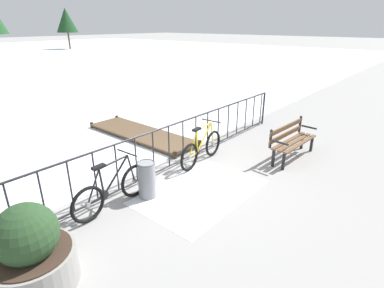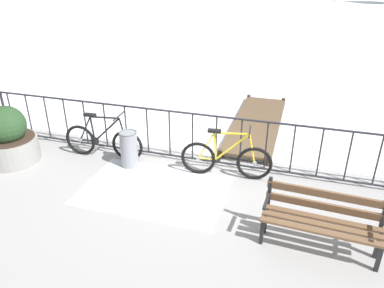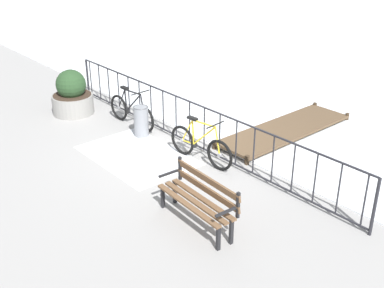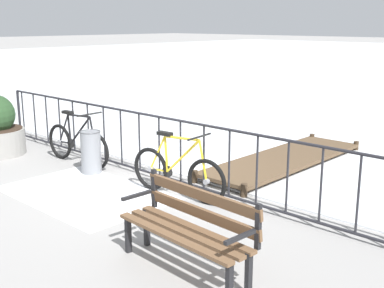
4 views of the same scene
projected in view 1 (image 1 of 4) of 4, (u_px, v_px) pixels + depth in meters
ground_plane at (170, 169)px, 7.07m from camera, size 160.00×160.00×0.00m
snow_patch at (200, 192)px, 6.10m from camera, size 2.56×1.70×0.01m
railing_fence at (169, 147)px, 6.86m from camera, size 9.06×0.06×1.07m
bicycle_near_railing at (113, 190)px, 5.45m from camera, size 1.71×0.52×0.97m
bicycle_second at (202, 149)px, 7.26m from camera, size 1.71×0.52×0.97m
park_bench at (291, 138)px, 7.49m from camera, size 1.63×0.58×0.89m
planter_with_shrub at (31, 253)px, 3.78m from camera, size 1.07×1.07×1.17m
trash_bin at (147, 179)px, 5.81m from camera, size 0.35×0.35×0.73m
wooden_dock at (141, 133)px, 9.01m from camera, size 1.10×3.77×0.20m
tree_east_mid at (66, 20)px, 38.56m from camera, size 2.66×2.66×4.99m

